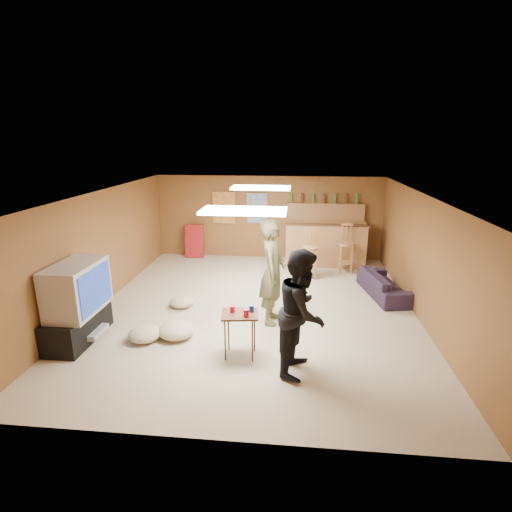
# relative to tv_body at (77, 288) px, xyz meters

# --- Properties ---
(ground) EXTENTS (7.00, 7.00, 0.00)m
(ground) POSITION_rel_tv_body_xyz_m (2.65, 1.50, -0.90)
(ground) COLOR #BCAB8F
(ground) RESTS_ON ground
(ceiling) EXTENTS (6.00, 7.00, 0.02)m
(ceiling) POSITION_rel_tv_body_xyz_m (2.65, 1.50, 1.30)
(ceiling) COLOR silver
(ceiling) RESTS_ON ground
(wall_back) EXTENTS (6.00, 0.02, 2.20)m
(wall_back) POSITION_rel_tv_body_xyz_m (2.65, 5.00, 0.20)
(wall_back) COLOR brown
(wall_back) RESTS_ON ground
(wall_front) EXTENTS (6.00, 0.02, 2.20)m
(wall_front) POSITION_rel_tv_body_xyz_m (2.65, -2.00, 0.20)
(wall_front) COLOR brown
(wall_front) RESTS_ON ground
(wall_left) EXTENTS (0.02, 7.00, 2.20)m
(wall_left) POSITION_rel_tv_body_xyz_m (-0.35, 1.50, 0.20)
(wall_left) COLOR brown
(wall_left) RESTS_ON ground
(wall_right) EXTENTS (0.02, 7.00, 2.20)m
(wall_right) POSITION_rel_tv_body_xyz_m (5.65, 1.50, 0.20)
(wall_right) COLOR brown
(wall_right) RESTS_ON ground
(tv_stand) EXTENTS (0.55, 1.30, 0.50)m
(tv_stand) POSITION_rel_tv_body_xyz_m (-0.07, 0.00, -0.65)
(tv_stand) COLOR black
(tv_stand) RESTS_ON ground
(dvd_box) EXTENTS (0.35, 0.50, 0.08)m
(dvd_box) POSITION_rel_tv_body_xyz_m (0.15, 0.00, -0.75)
(dvd_box) COLOR #B2B2B7
(dvd_box) RESTS_ON tv_stand
(tv_body) EXTENTS (0.60, 1.10, 0.80)m
(tv_body) POSITION_rel_tv_body_xyz_m (0.00, 0.00, 0.00)
(tv_body) COLOR #B2B2B7
(tv_body) RESTS_ON tv_stand
(tv_screen) EXTENTS (0.02, 0.95, 0.65)m
(tv_screen) POSITION_rel_tv_body_xyz_m (0.31, 0.00, 0.00)
(tv_screen) COLOR navy
(tv_screen) RESTS_ON tv_body
(bar_counter) EXTENTS (2.00, 0.60, 1.10)m
(bar_counter) POSITION_rel_tv_body_xyz_m (4.15, 4.45, -0.35)
(bar_counter) COLOR #9C6638
(bar_counter) RESTS_ON ground
(bar_lip) EXTENTS (2.10, 0.12, 0.05)m
(bar_lip) POSITION_rel_tv_body_xyz_m (4.15, 4.20, 0.20)
(bar_lip) COLOR #3E2113
(bar_lip) RESTS_ON bar_counter
(bar_shelf) EXTENTS (2.00, 0.18, 0.05)m
(bar_shelf) POSITION_rel_tv_body_xyz_m (4.15, 4.90, 0.60)
(bar_shelf) COLOR #9C6638
(bar_shelf) RESTS_ON bar_backing
(bar_backing) EXTENTS (2.00, 0.14, 0.60)m
(bar_backing) POSITION_rel_tv_body_xyz_m (4.15, 4.92, 0.30)
(bar_backing) COLOR #9C6638
(bar_backing) RESTS_ON bar_counter
(poster_left) EXTENTS (0.60, 0.03, 0.85)m
(poster_left) POSITION_rel_tv_body_xyz_m (1.45, 4.96, 0.45)
(poster_left) COLOR #BF3F26
(poster_left) RESTS_ON wall_back
(poster_right) EXTENTS (0.55, 0.03, 0.80)m
(poster_right) POSITION_rel_tv_body_xyz_m (2.35, 4.96, 0.45)
(poster_right) COLOR #334C99
(poster_right) RESTS_ON wall_back
(folding_chair_stack) EXTENTS (0.50, 0.26, 0.91)m
(folding_chair_stack) POSITION_rel_tv_body_xyz_m (0.65, 4.80, -0.45)
(folding_chair_stack) COLOR #A81F21
(folding_chair_stack) RESTS_ON ground
(ceiling_panel_front) EXTENTS (1.20, 0.60, 0.04)m
(ceiling_panel_front) POSITION_rel_tv_body_xyz_m (2.65, 0.00, 1.27)
(ceiling_panel_front) COLOR white
(ceiling_panel_front) RESTS_ON ceiling
(ceiling_panel_back) EXTENTS (1.20, 0.60, 0.04)m
(ceiling_panel_back) POSITION_rel_tv_body_xyz_m (2.65, 2.70, 1.27)
(ceiling_panel_back) COLOR white
(ceiling_panel_back) RESTS_ON ceiling
(person_olive) EXTENTS (0.49, 0.71, 1.86)m
(person_olive) POSITION_rel_tv_body_xyz_m (3.01, 0.99, 0.03)
(person_olive) COLOR brown
(person_olive) RESTS_ON ground
(person_black) EXTENTS (0.84, 0.98, 1.77)m
(person_black) POSITION_rel_tv_body_xyz_m (3.50, -0.50, -0.02)
(person_black) COLOR black
(person_black) RESTS_ON ground
(sofa) EXTENTS (0.92, 1.72, 0.47)m
(sofa) POSITION_rel_tv_body_xyz_m (5.26, 2.46, -0.66)
(sofa) COLOR black
(sofa) RESTS_ON ground
(tray_table) EXTENTS (0.59, 0.50, 0.70)m
(tray_table) POSITION_rel_tv_body_xyz_m (2.61, -0.23, -0.55)
(tray_table) COLOR #3E2113
(tray_table) RESTS_ON ground
(cup_red_near) EXTENTS (0.08, 0.08, 0.10)m
(cup_red_near) POSITION_rel_tv_body_xyz_m (2.50, -0.21, -0.15)
(cup_red_near) COLOR red
(cup_red_near) RESTS_ON tray_table
(cup_red_far) EXTENTS (0.10, 0.10, 0.11)m
(cup_red_far) POSITION_rel_tv_body_xyz_m (2.71, -0.33, -0.15)
(cup_red_far) COLOR red
(cup_red_far) RESTS_ON tray_table
(cup_blue) EXTENTS (0.09, 0.09, 0.10)m
(cup_blue) POSITION_rel_tv_body_xyz_m (2.77, -0.16, -0.15)
(cup_blue) COLOR navy
(cup_blue) RESTS_ON tray_table
(bar_stool_left) EXTENTS (0.44, 0.44, 1.14)m
(bar_stool_left) POSITION_rel_tv_body_xyz_m (3.74, 3.41, -0.33)
(bar_stool_left) COLOR #9C6638
(bar_stool_left) RESTS_ON ground
(bar_stool_right) EXTENTS (0.39, 0.39, 1.10)m
(bar_stool_right) POSITION_rel_tv_body_xyz_m (4.61, 3.87, -0.35)
(bar_stool_right) COLOR #9C6638
(bar_stool_right) RESTS_ON ground
(cushion_near_tv) EXTENTS (0.77, 0.77, 0.27)m
(cushion_near_tv) POSITION_rel_tv_body_xyz_m (1.49, 0.23, -0.77)
(cushion_near_tv) COLOR tan
(cushion_near_tv) RESTS_ON ground
(cushion_mid) EXTENTS (0.55, 0.55, 0.21)m
(cushion_mid) POSITION_rel_tv_body_xyz_m (1.23, 1.45, -0.79)
(cushion_mid) COLOR tan
(cushion_mid) RESTS_ON ground
(cushion_far) EXTENTS (0.67, 0.67, 0.24)m
(cushion_far) POSITION_rel_tv_body_xyz_m (1.00, 0.08, -0.78)
(cushion_far) COLOR tan
(cushion_far) RESTS_ON ground
(bottle_row) EXTENTS (1.76, 0.08, 0.26)m
(bottle_row) POSITION_rel_tv_body_xyz_m (4.09, 4.88, 0.75)
(bottle_row) COLOR #3F7233
(bottle_row) RESTS_ON bar_shelf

